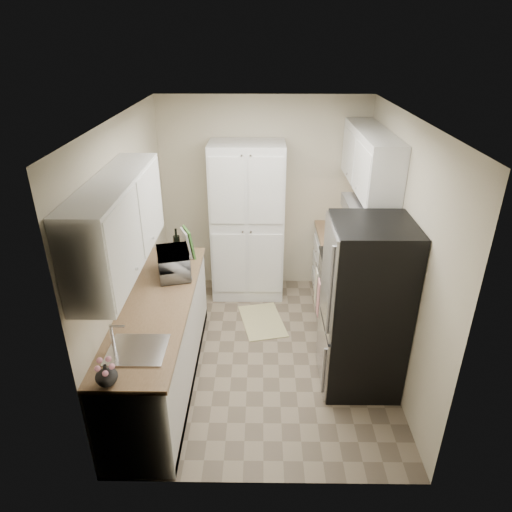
{
  "coord_description": "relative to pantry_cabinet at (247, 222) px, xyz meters",
  "views": [
    {
      "loc": [
        -0.03,
        -4.0,
        3.16
      ],
      "look_at": [
        -0.08,
        0.15,
        1.11
      ],
      "focal_mm": 32.0,
      "sensor_mm": 36.0,
      "label": 1
    }
  ],
  "objects": [
    {
      "name": "electric_range",
      "position": [
        1.17,
        -0.93,
        -0.52
      ],
      "size": [
        0.71,
        0.78,
        1.13
      ],
      "color": "#B7B7BC",
      "rests_on": "ground"
    },
    {
      "name": "flower_vase",
      "position": [
        -0.91,
        -2.83,
        0.0
      ],
      "size": [
        0.2,
        0.2,
        0.16
      ],
      "primitive_type": "imported",
      "rotation": [
        0.0,
        0.0,
        0.34
      ],
      "color": "beige",
      "rests_on": "countertop_left"
    },
    {
      "name": "base_cabinet_left",
      "position": [
        -0.79,
        -1.75,
        -0.56
      ],
      "size": [
        0.6,
        2.3,
        0.88
      ],
      "primitive_type": "cube",
      "color": "silver",
      "rests_on": "ground"
    },
    {
      "name": "refrigerator",
      "position": [
        1.14,
        -1.73,
        -0.15
      ],
      "size": [
        0.7,
        0.72,
        1.7
      ],
      "primitive_type": "cube",
      "color": "#B7B7BC",
      "rests_on": "ground"
    },
    {
      "name": "ground",
      "position": [
        0.2,
        -1.32,
        -1.0
      ],
      "size": [
        3.2,
        3.2,
        0.0
      ],
      "primitive_type": "plane",
      "color": "#7A6B56",
      "rests_on": "ground"
    },
    {
      "name": "wine_bottle",
      "position": [
        -0.75,
        -0.78,
        0.06
      ],
      "size": [
        0.07,
        0.07,
        0.29
      ],
      "primitive_type": "cylinder",
      "color": "black",
      "rests_on": "countertop_left"
    },
    {
      "name": "microwave",
      "position": [
        -0.71,
        -1.22,
        0.05
      ],
      "size": [
        0.42,
        0.53,
        0.26
      ],
      "primitive_type": "imported",
      "rotation": [
        0.0,
        0.0,
        1.83
      ],
      "color": "#B2B2B7",
      "rests_on": "countertop_left"
    },
    {
      "name": "countertop_left",
      "position": [
        -0.79,
        -1.75,
        -0.1
      ],
      "size": [
        0.63,
        2.33,
        0.04
      ],
      "primitive_type": "cube",
      "color": "#846647",
      "rests_on": "base_cabinet_left"
    },
    {
      "name": "fruit_basket",
      "position": [
        1.27,
        -0.14,
        0.17
      ],
      "size": [
        0.32,
        0.32,
        0.11
      ],
      "primitive_type": null,
      "rotation": [
        0.0,
        0.0,
        -0.32
      ],
      "color": "orange",
      "rests_on": "toaster_oven"
    },
    {
      "name": "kitchen_mat",
      "position": [
        0.19,
        -0.72,
        -0.99
      ],
      "size": [
        0.61,
        0.83,
        0.01
      ],
      "primitive_type": "cube",
      "rotation": [
        0.0,
        0.0,
        0.22
      ],
      "color": "#CBC385",
      "rests_on": "ground"
    },
    {
      "name": "countertop_right",
      "position": [
        1.19,
        -0.12,
        -0.1
      ],
      "size": [
        0.63,
        0.83,
        0.04
      ],
      "primitive_type": "cube",
      "color": "#846647",
      "rests_on": "base_cabinet_right"
    },
    {
      "name": "pantry_cabinet",
      "position": [
        0.0,
        0.0,
        0.0
      ],
      "size": [
        0.9,
        0.55,
        2.0
      ],
      "primitive_type": "cube",
      "color": "silver",
      "rests_on": "ground"
    },
    {
      "name": "base_cabinet_right",
      "position": [
        1.19,
        -0.12,
        -0.56
      ],
      "size": [
        0.6,
        0.8,
        0.88
      ],
      "primitive_type": "cube",
      "color": "silver",
      "rests_on": "ground"
    },
    {
      "name": "cutting_board",
      "position": [
        -0.62,
        -0.78,
        0.08
      ],
      "size": [
        0.12,
        0.24,
        0.32
      ],
      "primitive_type": "cube",
      "rotation": [
        0.0,
        0.0,
        0.42
      ],
      "color": "#428234",
      "rests_on": "countertop_left"
    },
    {
      "name": "room_shell",
      "position": [
        0.18,
        -1.32,
        0.63
      ],
      "size": [
        2.64,
        3.24,
        2.52
      ],
      "color": "beige",
      "rests_on": "ground"
    },
    {
      "name": "toaster_oven",
      "position": [
        1.29,
        -0.11,
        0.02
      ],
      "size": [
        0.3,
        0.36,
        0.19
      ],
      "primitive_type": "cube",
      "rotation": [
        0.0,
        0.0,
        -0.11
      ],
      "color": "silver",
      "rests_on": "countertop_right"
    }
  ]
}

